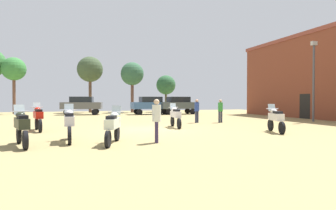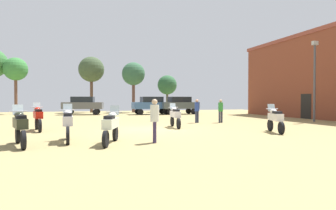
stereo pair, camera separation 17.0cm
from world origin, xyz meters
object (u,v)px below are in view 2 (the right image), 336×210
(motorcycle_8, at_px, (275,119))
(tree_2, at_px, (16,70))
(motorcycle_9, at_px, (38,117))
(motorcycle_6, at_px, (68,123))
(person_1, at_px, (221,109))
(lamp_post, at_px, (315,76))
(motorcycle_1, at_px, (175,116))
(car_2, at_px, (152,104))
(person_3, at_px, (197,109))
(motorcycle_3, at_px, (20,126))
(motorcycle_5, at_px, (111,125))
(person_2, at_px, (155,117))
(tree_5, at_px, (133,74))
(tree_1, at_px, (91,70))
(car_1, at_px, (83,104))
(car_3, at_px, (179,104))
(tree_4, at_px, (167,85))

(motorcycle_8, relative_size, tree_2, 0.31)
(motorcycle_9, bearing_deg, motorcycle_6, -83.00)
(person_1, bearing_deg, lamp_post, -7.76)
(motorcycle_1, bearing_deg, car_2, 86.68)
(motorcycle_1, bearing_deg, person_3, 51.05)
(motorcycle_1, xyz_separation_m, motorcycle_6, (-5.85, -4.07, 0.02))
(motorcycle_3, relative_size, tree_2, 0.34)
(motorcycle_5, height_order, tree_2, tree_2)
(motorcycle_1, height_order, motorcycle_8, motorcycle_1)
(person_2, bearing_deg, motorcycle_9, 55.75)
(motorcycle_3, bearing_deg, motorcycle_1, 14.67)
(motorcycle_5, xyz_separation_m, lamp_post, (15.65, 6.11, 2.71))
(person_3, xyz_separation_m, tree_5, (-1.60, 17.46, 3.99))
(lamp_post, bearing_deg, car_2, 124.04)
(motorcycle_8, distance_m, tree_5, 24.57)
(motorcycle_3, xyz_separation_m, lamp_post, (18.82, 5.67, 2.69))
(motorcycle_1, bearing_deg, tree_5, 92.05)
(motorcycle_5, height_order, lamp_post, lamp_post)
(tree_2, bearing_deg, car_2, -19.61)
(motorcycle_1, xyz_separation_m, lamp_post, (11.39, 0.97, 2.71))
(motorcycle_1, distance_m, motorcycle_6, 7.13)
(motorcycle_8, relative_size, person_2, 1.21)
(tree_1, relative_size, tree_2, 1.11)
(tree_2, height_order, lamp_post, tree_2)
(person_1, xyz_separation_m, tree_5, (-3.29, 17.84, 4.00))
(person_2, bearing_deg, tree_5, 6.99)
(car_2, height_order, tree_2, tree_2)
(motorcycle_3, xyz_separation_m, motorcycle_5, (3.17, -0.44, -0.02))
(person_3, bearing_deg, car_1, -81.21)
(car_2, distance_m, person_1, 12.66)
(motorcycle_9, height_order, person_3, person_3)
(motorcycle_9, height_order, tree_2, tree_2)
(motorcycle_6, bearing_deg, lamp_post, 13.24)
(tree_2, relative_size, tree_5, 1.00)
(motorcycle_1, relative_size, motorcycle_3, 1.01)
(motorcycle_3, bearing_deg, motorcycle_8, -13.57)
(car_3, relative_size, tree_4, 0.88)
(motorcycle_6, distance_m, tree_4, 27.20)
(motorcycle_9, relative_size, person_2, 1.31)
(motorcycle_8, bearing_deg, car_1, 133.05)
(motorcycle_9, height_order, tree_5, tree_5)
(person_2, xyz_separation_m, tree_4, (8.26, 25.77, 2.67))
(lamp_post, bearing_deg, tree_4, 106.48)
(motorcycle_3, relative_size, person_3, 1.30)
(car_1, relative_size, person_3, 2.68)
(car_2, xyz_separation_m, car_3, (3.16, -0.54, 0.00))
(car_2, xyz_separation_m, tree_4, (3.56, 5.66, 2.48))
(motorcycle_5, distance_m, tree_2, 26.99)
(person_3, xyz_separation_m, tree_1, (-6.86, 18.81, 4.55))
(motorcycle_5, distance_m, car_1, 21.45)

